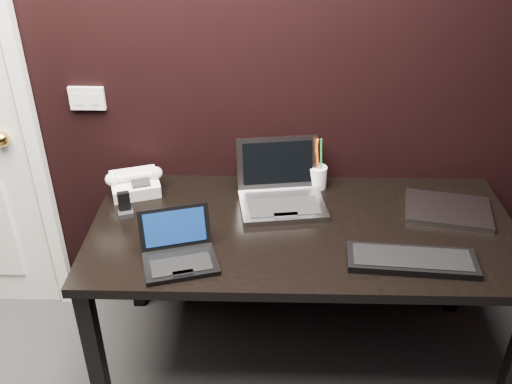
{
  "coord_description": "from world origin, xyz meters",
  "views": [
    {
      "loc": [
        0.16,
        -0.47,
        2.04
      ],
      "look_at": [
        0.11,
        1.35,
        0.93
      ],
      "focal_mm": 40.0,
      "sensor_mm": 36.0,
      "label": 1
    }
  ],
  "objects_px": {
    "silver_laptop": "(281,193)",
    "netbook": "(179,253)",
    "closed_laptop": "(448,210)",
    "desk": "(303,242)",
    "mobile_phone": "(125,207)",
    "pen_cup": "(317,176)",
    "desk_phone": "(135,183)",
    "ext_keyboard": "(412,260)"
  },
  "relations": [
    {
      "from": "netbook",
      "to": "closed_laptop",
      "type": "height_order",
      "value": "netbook"
    },
    {
      "from": "desk",
      "to": "mobile_phone",
      "type": "height_order",
      "value": "mobile_phone"
    },
    {
      "from": "closed_laptop",
      "to": "pen_cup",
      "type": "relative_size",
      "value": 1.61
    },
    {
      "from": "closed_laptop",
      "to": "desk_phone",
      "type": "xyz_separation_m",
      "value": [
        -1.33,
        0.13,
        0.03
      ]
    },
    {
      "from": "netbook",
      "to": "ext_keyboard",
      "type": "distance_m",
      "value": 0.85
    },
    {
      "from": "desk",
      "to": "pen_cup",
      "type": "bearing_deg",
      "value": 76.58
    },
    {
      "from": "netbook",
      "to": "mobile_phone",
      "type": "height_order",
      "value": "netbook"
    },
    {
      "from": "silver_laptop",
      "to": "mobile_phone",
      "type": "distance_m",
      "value": 0.65
    },
    {
      "from": "silver_laptop",
      "to": "closed_laptop",
      "type": "xyz_separation_m",
      "value": [
        0.69,
        -0.06,
        -0.03
      ]
    },
    {
      "from": "desk_phone",
      "to": "pen_cup",
      "type": "height_order",
      "value": "pen_cup"
    },
    {
      "from": "netbook",
      "to": "pen_cup",
      "type": "relative_size",
      "value": 1.34
    },
    {
      "from": "silver_laptop",
      "to": "pen_cup",
      "type": "height_order",
      "value": "silver_laptop"
    },
    {
      "from": "ext_keyboard",
      "to": "mobile_phone",
      "type": "relative_size",
      "value": 4.56
    },
    {
      "from": "desk_phone",
      "to": "desk",
      "type": "bearing_deg",
      "value": -18.98
    },
    {
      "from": "desk",
      "to": "closed_laptop",
      "type": "relative_size",
      "value": 4.46
    },
    {
      "from": "closed_laptop",
      "to": "pen_cup",
      "type": "xyz_separation_m",
      "value": [
        -0.53,
        0.19,
        0.04
      ]
    },
    {
      "from": "closed_laptop",
      "to": "desk_phone",
      "type": "relative_size",
      "value": 1.51
    },
    {
      "from": "ext_keyboard",
      "to": "desk_phone",
      "type": "height_order",
      "value": "desk_phone"
    },
    {
      "from": "desk",
      "to": "netbook",
      "type": "relative_size",
      "value": 5.37
    },
    {
      "from": "desk",
      "to": "mobile_phone",
      "type": "relative_size",
      "value": 16.3
    },
    {
      "from": "desk",
      "to": "ext_keyboard",
      "type": "xyz_separation_m",
      "value": [
        0.38,
        -0.22,
        0.09
      ]
    },
    {
      "from": "ext_keyboard",
      "to": "closed_laptop",
      "type": "xyz_separation_m",
      "value": [
        0.22,
        0.34,
        -0.0
      ]
    },
    {
      "from": "ext_keyboard",
      "to": "closed_laptop",
      "type": "distance_m",
      "value": 0.41
    },
    {
      "from": "desk",
      "to": "pen_cup",
      "type": "relative_size",
      "value": 7.19
    },
    {
      "from": "silver_laptop",
      "to": "mobile_phone",
      "type": "relative_size",
      "value": 3.75
    },
    {
      "from": "ext_keyboard",
      "to": "mobile_phone",
      "type": "height_order",
      "value": "mobile_phone"
    },
    {
      "from": "pen_cup",
      "to": "ext_keyboard",
      "type": "bearing_deg",
      "value": -60.12
    },
    {
      "from": "silver_laptop",
      "to": "netbook",
      "type": "bearing_deg",
      "value": -133.12
    },
    {
      "from": "mobile_phone",
      "to": "pen_cup",
      "type": "height_order",
      "value": "pen_cup"
    },
    {
      "from": "ext_keyboard",
      "to": "mobile_phone",
      "type": "xyz_separation_m",
      "value": [
        -1.11,
        0.29,
        0.02
      ]
    },
    {
      "from": "closed_laptop",
      "to": "desk_phone",
      "type": "bearing_deg",
      "value": 174.35
    },
    {
      "from": "desk",
      "to": "mobile_phone",
      "type": "distance_m",
      "value": 0.74
    },
    {
      "from": "netbook",
      "to": "desk_phone",
      "type": "xyz_separation_m",
      "value": [
        -0.26,
        0.48,
        0.01
      ]
    },
    {
      "from": "mobile_phone",
      "to": "silver_laptop",
      "type": "bearing_deg",
      "value": 9.59
    },
    {
      "from": "mobile_phone",
      "to": "desk_phone",
      "type": "bearing_deg",
      "value": 88.51
    },
    {
      "from": "netbook",
      "to": "closed_laptop",
      "type": "distance_m",
      "value": 1.12
    },
    {
      "from": "desk_phone",
      "to": "ext_keyboard",
      "type": "bearing_deg",
      "value": -23.18
    },
    {
      "from": "desk",
      "to": "mobile_phone",
      "type": "bearing_deg",
      "value": 174.64
    },
    {
      "from": "desk_phone",
      "to": "mobile_phone",
      "type": "relative_size",
      "value": 2.43
    },
    {
      "from": "netbook",
      "to": "pen_cup",
      "type": "xyz_separation_m",
      "value": [
        0.54,
        0.54,
        0.02
      ]
    },
    {
      "from": "desk_phone",
      "to": "mobile_phone",
      "type": "height_order",
      "value": "desk_phone"
    },
    {
      "from": "netbook",
      "to": "ext_keyboard",
      "type": "bearing_deg",
      "value": 0.15
    }
  ]
}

